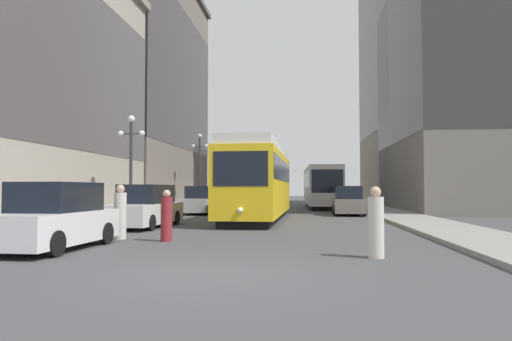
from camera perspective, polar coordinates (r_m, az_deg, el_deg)
ground_plane at (r=9.14m, az=-6.93°, el=-12.60°), size 200.00×200.00×0.00m
sidewalk_left at (r=49.72m, az=-5.11°, el=-4.10°), size 2.96×120.00×0.15m
sidewalk_right at (r=49.11m, az=12.45°, el=-4.07°), size 2.96×120.00×0.15m
streetcar at (r=24.31m, az=0.33°, el=-1.21°), size 2.87×12.54×3.89m
transit_bus at (r=39.98m, az=8.09°, el=-1.84°), size 2.98×12.63×3.45m
parked_car_left_near at (r=20.31m, az=-13.50°, el=-4.48°), size 2.04×5.06×1.82m
parked_car_left_mid at (r=30.68m, az=-6.77°, el=-3.77°), size 2.03×4.94×1.82m
parked_car_right_far at (r=29.54m, az=11.32°, el=-3.80°), size 1.96×4.44×1.82m
parked_car_left_far at (r=13.71m, az=-23.64°, el=-5.43°), size 2.01×4.28×1.82m
pedestrian_crossing_near at (r=14.72m, az=-11.03°, el=-5.72°), size 0.36×0.36×1.61m
pedestrian_crossing_far at (r=11.35m, az=14.63°, el=-6.51°), size 0.38×0.38×1.70m
pedestrian_on_sidewalk at (r=15.73m, az=-16.49°, el=-5.16°), size 0.40×0.40×1.77m
lamp_post_left_near at (r=23.97m, az=-15.23°, el=2.44°), size 1.41×0.36×5.20m
lamp_post_left_far at (r=38.63m, az=-7.00°, el=1.38°), size 1.41×0.36×6.10m
building_left_midblock at (r=46.02m, az=-16.57°, el=9.91°), size 13.24×21.15×21.97m
building_right_corner at (r=39.03m, az=24.54°, el=11.58°), size 11.03×16.86×21.12m
building_right_midblock at (r=51.99m, az=20.78°, el=13.25°), size 12.59×20.73×29.96m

